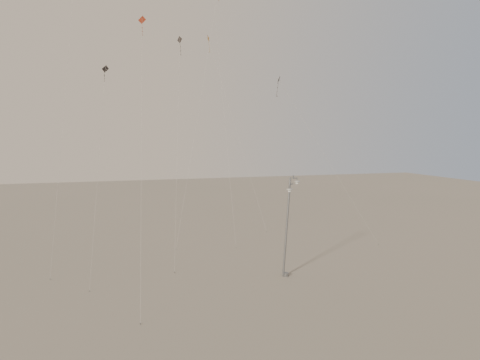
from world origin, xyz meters
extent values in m
plane|color=gray|center=(0.00, 0.00, 0.00)|extent=(160.00, 160.00, 0.00)
cylinder|color=gray|center=(1.84, 0.55, 0.15)|extent=(0.44, 0.44, 0.30)
cylinder|color=gray|center=(1.84, 0.55, 4.17)|extent=(0.70, 0.18, 8.33)
cylinder|color=gray|center=(2.35, 0.55, 8.39)|extent=(0.14, 0.14, 0.18)
cylinder|color=gray|center=(2.58, 0.66, 8.24)|extent=(0.48, 0.28, 0.07)
cylinder|color=gray|center=(2.80, 0.77, 8.09)|extent=(0.06, 0.06, 0.30)
ellipsoid|color=#BCBCB7|center=(2.80, 0.77, 7.94)|extent=(0.52, 0.52, 0.18)
cylinder|color=gray|center=(2.12, 0.36, 7.79)|extent=(0.52, 0.42, 0.07)
cylinder|color=gray|center=(1.88, 0.18, 7.59)|extent=(0.06, 0.06, 0.40)
ellipsoid|color=#BCBCB7|center=(1.88, 0.18, 7.39)|extent=(0.52, 0.52, 0.18)
cylinder|color=beige|center=(-15.72, 7.94, 14.70)|extent=(2.66, 5.75, 29.30)
cylinder|color=gray|center=(-17.04, 5.07, 0.05)|extent=(0.06, 0.06, 0.10)
cube|color=black|center=(-5.21, 12.67, 21.68)|extent=(0.44, 0.58, 0.68)
cylinder|color=black|center=(-5.13, 12.79, 20.74)|extent=(0.13, 0.18, 1.27)
cylinder|color=beige|center=(-6.15, 8.29, 10.87)|extent=(1.89, 8.76, 21.64)
cylinder|color=gray|center=(-7.09, 3.92, 0.05)|extent=(0.06, 0.06, 0.10)
cylinder|color=beige|center=(-0.19, 15.74, 18.90)|extent=(0.32, 12.31, 37.71)
cylinder|color=gray|center=(-0.03, 9.60, 0.05)|extent=(0.06, 0.06, 0.10)
cube|color=maroon|center=(-9.01, 10.24, 22.62)|extent=(0.73, 0.20, 0.73)
cylinder|color=maroon|center=(-9.01, 10.39, 21.76)|extent=(0.03, 0.18, 1.08)
cylinder|color=beige|center=(-9.55, 2.82, 11.33)|extent=(1.09, 14.86, 22.57)
cylinder|color=gray|center=(-10.09, -4.61, 0.05)|extent=(0.06, 0.06, 0.10)
cube|color=black|center=(4.04, 8.17, 17.36)|extent=(0.38, 0.74, 0.78)
cylinder|color=black|center=(3.89, 8.18, 16.33)|extent=(0.22, 0.05, 1.36)
cylinder|color=beige|center=(9.62, 7.31, 8.70)|extent=(11.17, 1.73, 17.32)
cylinder|color=gray|center=(15.20, 6.45, 0.05)|extent=(0.06, 0.06, 0.10)
cube|color=brown|center=(0.57, 26.55, 25.66)|extent=(0.30, 0.93, 0.88)
cylinder|color=brown|center=(0.71, 26.60, 24.49)|extent=(0.24, 0.09, 1.54)
cylinder|color=beige|center=(2.99, 20.82, 12.85)|extent=(4.86, 11.48, 25.61)
cylinder|color=gray|center=(5.42, 15.08, 0.05)|extent=(0.06, 0.06, 0.10)
cube|color=black|center=(-12.21, 6.26, 17.26)|extent=(0.55, 0.30, 0.60)
cylinder|color=black|center=(-12.31, 6.38, 16.60)|extent=(0.11, 0.12, 0.81)
cylinder|color=beige|center=(-12.95, 3.96, 8.66)|extent=(1.48, 4.63, 17.22)
cylinder|color=gray|center=(-13.68, 1.65, 0.05)|extent=(0.06, 0.06, 0.10)
cylinder|color=beige|center=(-3.20, 13.32, 14.56)|extent=(6.04, 5.18, 29.02)
cylinder|color=gray|center=(-6.21, 10.74, 0.05)|extent=(0.06, 0.06, 0.10)
camera|label=1|loc=(-10.21, -27.52, 11.45)|focal=28.00mm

